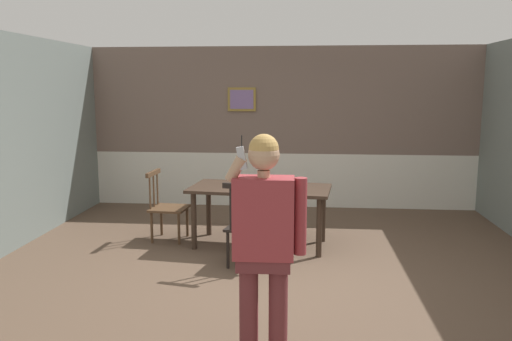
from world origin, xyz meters
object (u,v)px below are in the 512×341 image
Objects in this scene: person_figure at (265,234)px; chair_near_window at (167,206)px; chair_by_doorway at (246,226)px; dining_table at (260,194)px.

chair_near_window is at bearing -64.22° from person_figure.
chair_by_doorway reaches higher than chair_near_window.
chair_by_doorway is at bearing -96.43° from dining_table.
chair_near_window is at bearing 152.70° from chair_by_doorway.
chair_near_window is 3.46m from person_figure.
person_figure is at bearing 31.02° from chair_near_window.
person_figure reaches higher than dining_table.
person_figure reaches higher than chair_by_doorway.
chair_near_window is 0.94× the size of chair_by_doorway.
dining_table is 2.94m from person_figure.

